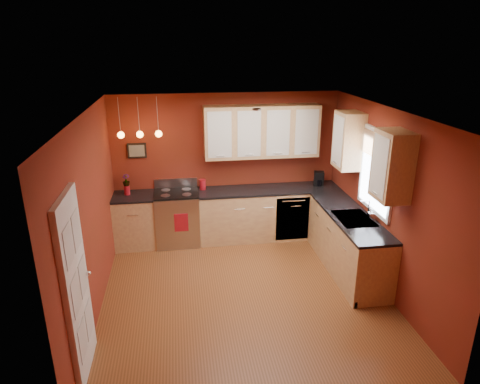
{
  "coord_description": "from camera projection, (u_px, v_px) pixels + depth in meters",
  "views": [
    {
      "loc": [
        -0.85,
        -5.25,
        3.47
      ],
      "look_at": [
        0.08,
        1.0,
        1.19
      ],
      "focal_mm": 32.0,
      "sensor_mm": 36.0,
      "label": 1
    }
  ],
  "objects": [
    {
      "name": "wall_front",
      "position": [
        282.0,
        298.0,
        3.79
      ],
      "size": [
        4.0,
        0.02,
        2.6
      ],
      "primitive_type": "cube",
      "color": "maroon",
      "rests_on": "floor"
    },
    {
      "name": "wall_picture",
      "position": [
        137.0,
        151.0,
        7.34
      ],
      "size": [
        0.32,
        0.03,
        0.26
      ],
      "primitive_type": "cube",
      "color": "black",
      "rests_on": "wall_back"
    },
    {
      "name": "ceiling",
      "position": [
        245.0,
        113.0,
        5.3
      ],
      "size": [
        4.0,
        4.2,
        0.02
      ],
      "primitive_type": "cube",
      "color": "silver",
      "rests_on": "wall_back"
    },
    {
      "name": "dish_towel",
      "position": [
        181.0,
        223.0,
        7.25
      ],
      "size": [
        0.23,
        0.02,
        0.32
      ],
      "primitive_type": "cube",
      "color": "maroon",
      "rests_on": "gas_range"
    },
    {
      "name": "door_left_wall",
      "position": [
        76.0,
        288.0,
        4.45
      ],
      "size": [
        0.12,
        0.82,
        2.05
      ],
      "color": "white",
      "rests_on": "floor"
    },
    {
      "name": "upper_cabinets_back",
      "position": [
        262.0,
        131.0,
        7.39
      ],
      "size": [
        2.0,
        0.35,
        0.9
      ],
      "primitive_type": "cube",
      "color": "#DBB775",
      "rests_on": "wall_back"
    },
    {
      "name": "wall_left",
      "position": [
        91.0,
        218.0,
        5.46
      ],
      "size": [
        0.02,
        4.2,
        2.6
      ],
      "primitive_type": "cube",
      "color": "maroon",
      "rests_on": "floor"
    },
    {
      "name": "red_vase",
      "position": [
        127.0,
        190.0,
        7.32
      ],
      "size": [
        0.1,
        0.1,
        0.16
      ],
      "primitive_type": "cylinder",
      "color": "maroon",
      "rests_on": "counter_back_left"
    },
    {
      "name": "sink",
      "position": [
        354.0,
        220.0,
        6.39
      ],
      "size": [
        0.5,
        0.7,
        0.33
      ],
      "color": "gray",
      "rests_on": "counter_right"
    },
    {
      "name": "counter_back_left",
      "position": [
        133.0,
        196.0,
        7.32
      ],
      "size": [
        0.7,
        0.62,
        0.04
      ],
      "primitive_type": "cube",
      "color": "black",
      "rests_on": "base_cabinets_back_left"
    },
    {
      "name": "wall_right",
      "position": [
        385.0,
        202.0,
        6.02
      ],
      "size": [
        0.02,
        4.2,
        2.6
      ],
      "primitive_type": "cube",
      "color": "maroon",
      "rests_on": "floor"
    },
    {
      "name": "red_canister",
      "position": [
        203.0,
        184.0,
        7.56
      ],
      "size": [
        0.12,
        0.12,
        0.18
      ],
      "color": "maroon",
      "rests_on": "counter_back_right"
    },
    {
      "name": "coffee_maker",
      "position": [
        319.0,
        179.0,
        7.78
      ],
      "size": [
        0.2,
        0.2,
        0.25
      ],
      "rotation": [
        0.0,
        0.0,
        -0.22
      ],
      "color": "black",
      "rests_on": "counter_back_right"
    },
    {
      "name": "flowers",
      "position": [
        126.0,
        181.0,
        7.26
      ],
      "size": [
        0.13,
        0.13,
        0.22
      ],
      "primitive_type": "imported",
      "rotation": [
        0.0,
        0.0,
        -0.07
      ],
      "color": "maroon",
      "rests_on": "red_vase"
    },
    {
      "name": "base_cabinets_right",
      "position": [
        347.0,
        243.0,
        6.68
      ],
      "size": [
        0.6,
        2.1,
        0.9
      ],
      "primitive_type": "cube",
      "color": "#DBB775",
      "rests_on": "floor"
    },
    {
      "name": "base_cabinets_back_right",
      "position": [
        269.0,
        214.0,
        7.8
      ],
      "size": [
        2.54,
        0.6,
        0.9
      ],
      "primitive_type": "cube",
      "color": "#DBB775",
      "rests_on": "floor"
    },
    {
      "name": "dishwasher_front",
      "position": [
        292.0,
        219.0,
        7.59
      ],
      "size": [
        0.6,
        0.02,
        0.8
      ],
      "primitive_type": "cube",
      "color": "#AEAEB3",
      "rests_on": "base_cabinets_back_right"
    },
    {
      "name": "counter_right",
      "position": [
        350.0,
        216.0,
        6.52
      ],
      "size": [
        0.62,
        2.1,
        0.04
      ],
      "primitive_type": "cube",
      "color": "black",
      "rests_on": "base_cabinets_right"
    },
    {
      "name": "base_cabinets_back_left",
      "position": [
        135.0,
        221.0,
        7.48
      ],
      "size": [
        0.7,
        0.6,
        0.9
      ],
      "primitive_type": "cube",
      "color": "#DBB775",
      "rests_on": "floor"
    },
    {
      "name": "soap_pump",
      "position": [
        371.0,
        215.0,
        6.25
      ],
      "size": [
        0.09,
        0.1,
        0.19
      ],
      "primitive_type": "imported",
      "rotation": [
        0.0,
        0.0,
        0.06
      ],
      "color": "silver",
      "rests_on": "counter_right"
    },
    {
      "name": "floor",
      "position": [
        245.0,
        293.0,
        6.18
      ],
      "size": [
        4.2,
        4.2,
        0.0
      ],
      "primitive_type": "plane",
      "color": "brown",
      "rests_on": "ground"
    },
    {
      "name": "wall_back",
      "position": [
        227.0,
        166.0,
        7.69
      ],
      "size": [
        4.0,
        0.02,
        2.6
      ],
      "primitive_type": "cube",
      "color": "maroon",
      "rests_on": "floor"
    },
    {
      "name": "counter_back_right",
      "position": [
        269.0,
        189.0,
        7.65
      ],
      "size": [
        2.54,
        0.62,
        0.04
      ],
      "primitive_type": "cube",
      "color": "black",
      "rests_on": "base_cabinets_back_right"
    },
    {
      "name": "window",
      "position": [
        377.0,
        169.0,
        6.16
      ],
      "size": [
        0.06,
        1.02,
        1.22
      ],
      "color": "white",
      "rests_on": "wall_right"
    },
    {
      "name": "upper_cabinets_right",
      "position": [
        368.0,
        152.0,
        6.07
      ],
      "size": [
        0.35,
        1.95,
        0.9
      ],
      "primitive_type": "cube",
      "color": "#DBB775",
      "rests_on": "wall_right"
    },
    {
      "name": "gas_range",
      "position": [
        177.0,
        217.0,
        7.57
      ],
      "size": [
        0.76,
        0.64,
        1.11
      ],
      "color": "#AEAEB3",
      "rests_on": "floor"
    },
    {
      "name": "pendant_lights",
      "position": [
        140.0,
        134.0,
        6.93
      ],
      "size": [
        0.71,
        0.11,
        0.66
      ],
      "color": "gray",
      "rests_on": "ceiling"
    }
  ]
}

